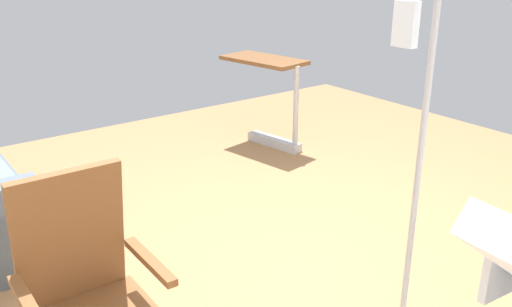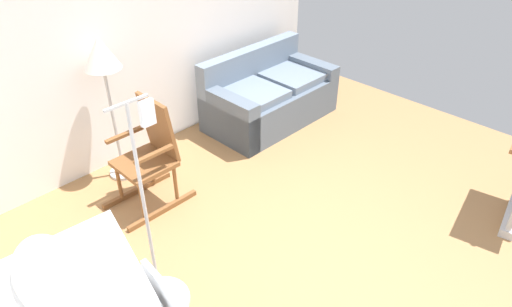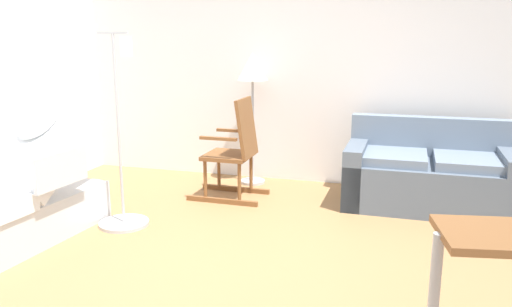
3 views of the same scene
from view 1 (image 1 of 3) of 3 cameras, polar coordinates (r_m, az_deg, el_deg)
The scene contains 3 objects.
ground_plane at distance 3.59m, azimuth 5.41°, elevation -9.89°, with size 6.41×6.41×0.00m, color #9E7247.
rocking_chair at distance 2.33m, azimuth -17.04°, elevation -14.87°, with size 0.77×0.51×1.05m.
overbed_table at distance 5.22m, azimuth 1.48°, elevation 6.48°, with size 0.87×0.54×0.84m.
Camera 1 is at (-2.26, 2.10, 1.83)m, focal length 38.52 mm.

